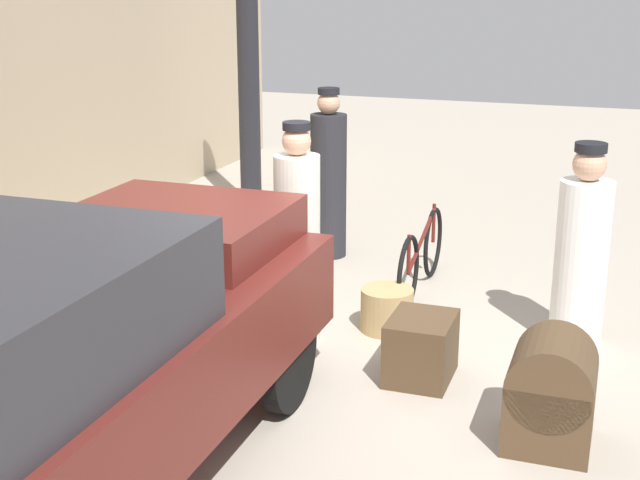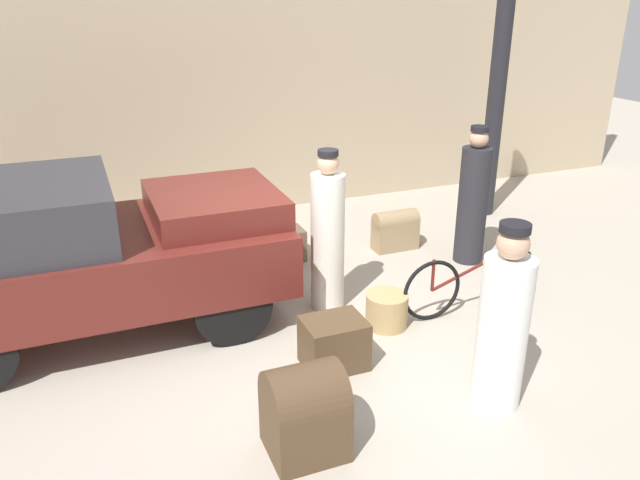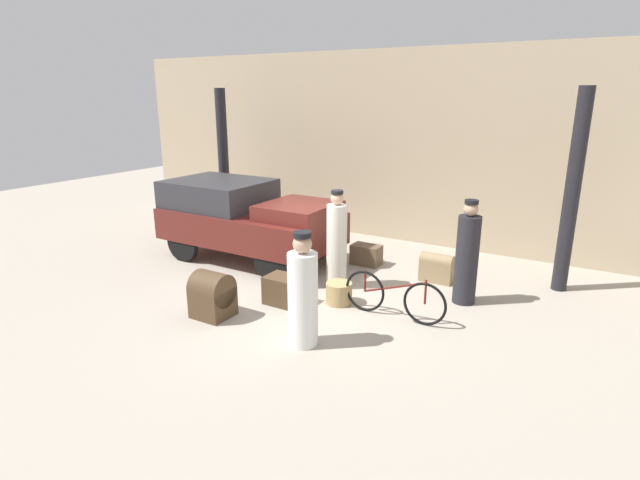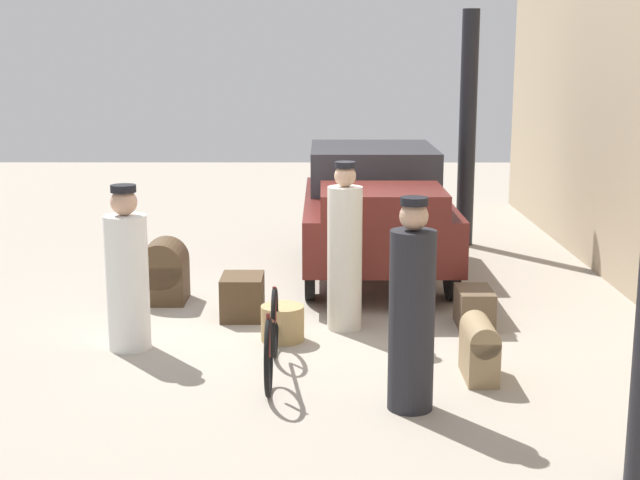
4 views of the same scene
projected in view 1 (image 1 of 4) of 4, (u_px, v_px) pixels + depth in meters
ground_plane at (335, 364)px, 7.03m from camera, size 30.00×30.00×0.00m
canopy_pillar_right at (248, 70)px, 10.91m from camera, size 0.27×0.27×3.63m
truck at (64, 339)px, 5.13m from camera, size 3.84×1.89×1.67m
bicycle at (421, 256)px, 8.51m from camera, size 1.74×0.04×0.75m
wicker_basket at (387, 310)px, 7.65m from camera, size 0.45×0.45×0.37m
porter_standing_middle at (328, 180)px, 9.49m from camera, size 0.39×0.39×1.82m
porter_lifting_near_truck at (581, 255)px, 7.22m from camera, size 0.43×0.43×1.69m
porter_with_bicycle at (297, 242)px, 7.29m from camera, size 0.38×0.38×1.84m
trunk_barrel_dark at (551, 392)px, 5.75m from camera, size 0.59×0.55×0.76m
suitcase_tan_flat at (143, 297)px, 7.86m from camera, size 0.61×0.38×0.42m
suitcase_small_leather at (241, 241)px, 9.21m from camera, size 0.62×0.28×0.57m
trunk_wicker_pale at (421, 348)px, 6.73m from camera, size 0.58×0.47×0.49m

